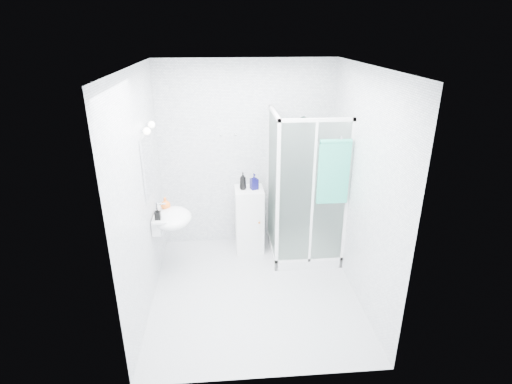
{
  "coord_description": "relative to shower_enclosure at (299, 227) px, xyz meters",
  "views": [
    {
      "loc": [
        -0.31,
        -3.99,
        2.95
      ],
      "look_at": [
        0.05,
        0.35,
        1.15
      ],
      "focal_mm": 28.0,
      "sensor_mm": 36.0,
      "label": 1
    }
  ],
  "objects": [
    {
      "name": "mirror",
      "position": [
        -1.85,
        -0.32,
        1.05
      ],
      "size": [
        0.02,
        0.6,
        0.7
      ],
      "primitive_type": "cube",
      "color": "white",
      "rests_on": "room"
    },
    {
      "name": "shampoo_bottle_a",
      "position": [
        -0.74,
        0.24,
        0.6
      ],
      "size": [
        0.1,
        0.11,
        0.24
      ],
      "primitive_type": "imported",
      "rotation": [
        0.0,
        0.0,
        0.14
      ],
      "color": "black",
      "rests_on": "storage_cabinet"
    },
    {
      "name": "hand_towel",
      "position": [
        0.3,
        -0.4,
        0.94
      ],
      "size": [
        0.37,
        0.05,
        0.79
      ],
      "color": "teal",
      "rests_on": "shower_enclosure"
    },
    {
      "name": "room",
      "position": [
        -0.67,
        -0.77,
        0.85
      ],
      "size": [
        2.4,
        2.6,
        2.6
      ],
      "color": "white",
      "rests_on": "ground"
    },
    {
      "name": "wall_basin",
      "position": [
        -1.66,
        -0.32,
        0.35
      ],
      "size": [
        0.46,
        0.56,
        0.35
      ],
      "color": "white",
      "rests_on": "ground"
    },
    {
      "name": "soap_dispenser_orange",
      "position": [
        -1.72,
        -0.19,
        0.49
      ],
      "size": [
        0.16,
        0.16,
        0.16
      ],
      "primitive_type": "imported",
      "rotation": [
        0.0,
        0.0,
        -0.42
      ],
      "color": "orange",
      "rests_on": "wall_basin"
    },
    {
      "name": "soap_dispenser_black",
      "position": [
        -1.78,
        -0.47,
        0.49
      ],
      "size": [
        0.07,
        0.07,
        0.15
      ],
      "primitive_type": "imported",
      "rotation": [
        0.0,
        0.0,
        -0.04
      ],
      "color": "black",
      "rests_on": "wall_basin"
    },
    {
      "name": "storage_cabinet",
      "position": [
        -0.66,
        0.24,
        0.02
      ],
      "size": [
        0.39,
        0.41,
        0.93
      ],
      "rotation": [
        0.0,
        0.0,
        0.02
      ],
      "color": "white",
      "rests_on": "ground"
    },
    {
      "name": "wall_hooks",
      "position": [
        -0.92,
        0.49,
        1.17
      ],
      "size": [
        0.23,
        0.06,
        0.03
      ],
      "color": "silver",
      "rests_on": "room"
    },
    {
      "name": "vanity_lights",
      "position": [
        -1.8,
        -0.32,
        1.47
      ],
      "size": [
        0.1,
        0.4,
        0.08
      ],
      "color": "silver",
      "rests_on": "room"
    },
    {
      "name": "shower_enclosure",
      "position": [
        0.0,
        0.0,
        0.0
      ],
      "size": [
        0.9,
        0.95,
        2.0
      ],
      "color": "white",
      "rests_on": "ground"
    },
    {
      "name": "shampoo_bottle_b",
      "position": [
        -0.59,
        0.23,
        0.59
      ],
      "size": [
        0.12,
        0.13,
        0.22
      ],
      "primitive_type": "imported",
      "rotation": [
        0.0,
        0.0,
        0.33
      ],
      "color": "#0E0C4B",
      "rests_on": "storage_cabinet"
    }
  ]
}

